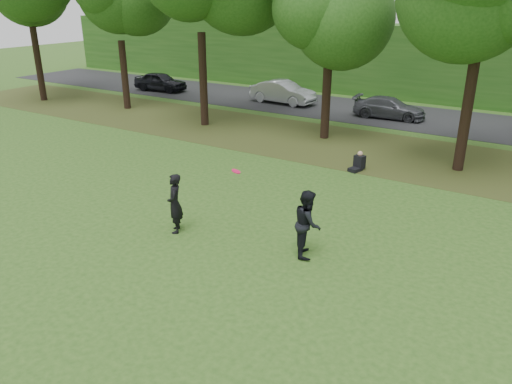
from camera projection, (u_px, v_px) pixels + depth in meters
ground at (209, 269)px, 13.67m from camera, size 120.00×120.00×0.00m
leaf_litter at (373, 151)px, 23.90m from camera, size 60.00×7.00×0.01m
street at (419, 118)px, 30.19m from camera, size 70.00×7.00×0.02m
far_hedge at (448, 65)px, 33.98m from camera, size 70.00×3.00×5.00m
player_left at (175, 203)px, 15.48m from camera, size 0.78×0.83×1.91m
player_right at (308, 223)px, 14.08m from camera, size 1.10×1.19×1.97m
parked_cars at (389, 106)px, 29.97m from camera, size 38.40×3.59×1.51m
frisbee at (236, 171)px, 14.53m from camera, size 0.34×0.35×0.16m
seated_person at (358, 163)px, 21.18m from camera, size 0.58×0.81×0.83m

